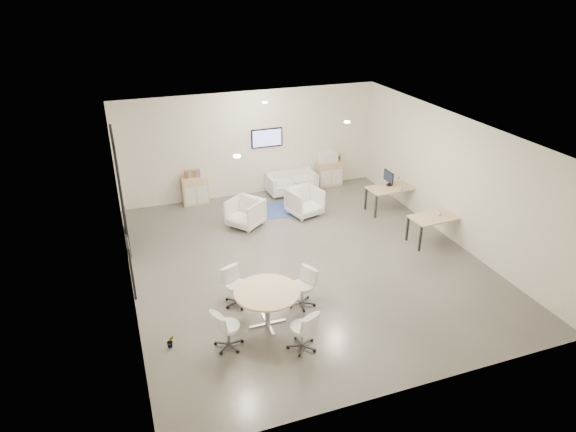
% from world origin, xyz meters
% --- Properties ---
extents(room_shell, '(9.60, 10.60, 4.80)m').
position_xyz_m(room_shell, '(0.00, 0.00, 1.60)').
color(room_shell, '#524F4A').
rests_on(room_shell, ground).
extents(glass_door, '(0.09, 1.90, 2.85)m').
position_xyz_m(glass_door, '(-3.95, 2.51, 1.50)').
color(glass_door, black).
rests_on(glass_door, room_shell).
extents(artwork, '(0.05, 0.54, 1.04)m').
position_xyz_m(artwork, '(-3.97, -1.60, 1.55)').
color(artwork, black).
rests_on(artwork, room_shell).
extents(wall_tv, '(0.98, 0.06, 0.58)m').
position_xyz_m(wall_tv, '(0.50, 4.46, 1.75)').
color(wall_tv, black).
rests_on(wall_tv, room_shell).
extents(ceiling_spots, '(3.14, 4.14, 0.03)m').
position_xyz_m(ceiling_spots, '(-0.20, 0.83, 3.18)').
color(ceiling_spots, '#FFEAC6').
rests_on(ceiling_spots, room_shell).
extents(sideboard_left, '(0.75, 0.39, 0.85)m').
position_xyz_m(sideboard_left, '(-1.83, 4.28, 0.42)').
color(sideboard_left, tan).
rests_on(sideboard_left, room_shell).
extents(sideboard_right, '(0.82, 0.40, 0.82)m').
position_xyz_m(sideboard_right, '(2.54, 4.28, 0.41)').
color(sideboard_right, tan).
rests_on(sideboard_right, room_shell).
extents(books, '(0.44, 0.14, 0.22)m').
position_xyz_m(books, '(-1.86, 4.28, 0.96)').
color(books, red).
rests_on(books, sideboard_left).
extents(printer, '(0.53, 0.45, 0.36)m').
position_xyz_m(printer, '(2.47, 4.28, 0.99)').
color(printer, white).
rests_on(printer, sideboard_right).
extents(loveseat, '(1.54, 0.82, 0.56)m').
position_xyz_m(loveseat, '(1.16, 4.12, 0.31)').
color(loveseat, silver).
rests_on(loveseat, room_shell).
extents(blue_rug, '(1.84, 1.34, 0.01)m').
position_xyz_m(blue_rug, '(0.07, 3.05, 0.01)').
color(blue_rug, navy).
rests_on(blue_rug, room_shell).
extents(armchair_left, '(1.13, 1.14, 0.86)m').
position_xyz_m(armchair_left, '(-0.83, 2.31, 0.43)').
color(armchair_left, silver).
rests_on(armchair_left, room_shell).
extents(armchair_right, '(1.02, 0.98, 0.87)m').
position_xyz_m(armchair_right, '(0.96, 2.44, 0.43)').
color(armchair_right, silver).
rests_on(armchair_right, room_shell).
extents(desk_rear, '(1.44, 0.78, 0.73)m').
position_xyz_m(desk_rear, '(3.42, 1.87, 0.65)').
color(desk_rear, tan).
rests_on(desk_rear, room_shell).
extents(desk_front, '(1.43, 0.79, 0.72)m').
position_xyz_m(desk_front, '(3.52, -0.21, 0.65)').
color(desk_front, tan).
rests_on(desk_front, room_shell).
extents(monitor, '(0.20, 0.50, 0.44)m').
position_xyz_m(monitor, '(3.38, 2.02, 0.96)').
color(monitor, black).
rests_on(monitor, desk_rear).
extents(round_table, '(1.28, 1.28, 0.78)m').
position_xyz_m(round_table, '(-1.59, -2.04, 0.70)').
color(round_table, tan).
rests_on(round_table, room_shell).
extents(meeting_chairs, '(2.52, 2.52, 0.82)m').
position_xyz_m(meeting_chairs, '(-1.59, -2.04, 0.41)').
color(meeting_chairs, white).
rests_on(meeting_chairs, room_shell).
extents(plant_cabinet, '(0.28, 0.31, 0.22)m').
position_xyz_m(plant_cabinet, '(2.84, 4.28, 0.93)').
color(plant_cabinet, '#3F7F3F').
rests_on(plant_cabinet, sideboard_right).
extents(plant_floor, '(0.15, 0.27, 0.12)m').
position_xyz_m(plant_floor, '(-3.49, -2.09, 0.06)').
color(plant_floor, '#3F7F3F').
rests_on(plant_floor, room_shell).
extents(cup, '(0.13, 0.11, 0.11)m').
position_xyz_m(cup, '(3.60, -0.18, 0.78)').
color(cup, white).
rests_on(cup, desk_front).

